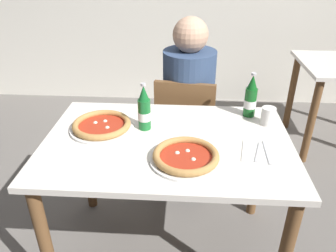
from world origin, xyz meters
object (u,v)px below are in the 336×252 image
Objects in this scene: dining_table_main at (167,159)px; chair_behind_table at (186,128)px; napkin_with_cutlery at (263,153)px; pizza_margherita_near at (102,126)px; diner_seated at (188,111)px; paper_cup at (268,116)px; beer_bottle_center at (251,98)px; pizza_marinara_far at (186,157)px; beer_bottle_left at (144,110)px.

dining_table_main is 1.41× the size of chair_behind_table.
pizza_margherita_near is at bearing 167.58° from napkin_with_cutlery.
diner_seated reaches higher than pizza_margherita_near.
chair_behind_table reaches higher than dining_table_main.
diner_seated is (0.01, 0.05, 0.10)m from chair_behind_table.
dining_table_main is 3.71× the size of pizza_margherita_near.
beer_bottle_center is at bearing 130.19° from paper_cup.
diner_seated is 0.57m from beer_bottle_center.
beer_bottle_center reaches higher than dining_table_main.
pizza_marinara_far is 1.51× the size of napkin_with_cutlery.
paper_cup reaches higher than pizza_margherita_near.
paper_cup is at bearing 7.54° from beer_bottle_left.
pizza_margherita_near is 1.31× the size of beer_bottle_left.
beer_bottle_left is at bearing -111.91° from diner_seated.
chair_behind_table is 4.05× the size of napkin_with_cutlery.
diner_seated is 0.84m from napkin_with_cutlery.
pizza_marinara_far is (0.43, -0.25, 0.00)m from pizza_margherita_near.
chair_behind_table is (0.09, 0.61, -0.15)m from dining_table_main.
pizza_marinara_far is (0.00, -0.78, 0.29)m from chair_behind_table.
napkin_with_cutlery is at bearing -88.69° from beer_bottle_center.
diner_seated is 0.75m from pizza_margherita_near.
pizza_marinara_far is 0.56m from paper_cup.
beer_bottle_left is at bearing -161.93° from beer_bottle_center.
dining_table_main is 0.23m from pizza_marinara_far.
pizza_marinara_far reaches higher than dining_table_main.
napkin_with_cutlery is (0.56, -0.20, -0.10)m from beer_bottle_left.
beer_bottle_center is 1.18× the size of napkin_with_cutlery.
dining_table_main is 0.27m from beer_bottle_left.
diner_seated is 4.89× the size of beer_bottle_left.
paper_cup is at bearing -49.81° from beer_bottle_center.
pizza_marinara_far is at bearing -90.38° from diner_seated.
diner_seated reaches higher than beer_bottle_center.
chair_behind_table is at bearing 67.08° from beer_bottle_left.
dining_table_main is at bearing -159.26° from paper_cup.
beer_bottle_center is at bearing 18.07° from beer_bottle_left.
beer_bottle_left reaches higher than dining_table_main.
napkin_with_cutlery is 0.29m from paper_cup.
chair_behind_table reaches higher than pizza_marinara_far.
dining_table_main is 0.56m from beer_bottle_center.
dining_table_main is at bearing 89.70° from chair_behind_table.
beer_bottle_center reaches higher than napkin_with_cutlery.
napkin_with_cutlery is at bearing -65.36° from diner_seated.
pizza_margherita_near is 1.31× the size of beer_bottle_center.
beer_bottle_left is 0.61m from napkin_with_cutlery.
diner_seated is at bearing 68.09° from beer_bottle_left.
chair_behind_table is at bearing 50.70° from pizza_margherita_near.
dining_table_main is at bearing -14.05° from pizza_margherita_near.
diner_seated is at bearing 132.16° from beer_bottle_center.
chair_behind_table is 0.66m from beer_bottle_left.
chair_behind_table is at bearing -101.03° from diner_seated.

